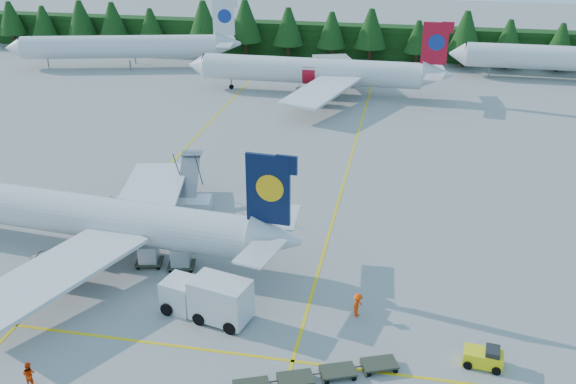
% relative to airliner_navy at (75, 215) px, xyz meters
% --- Properties ---
extents(ground, '(320.00, 320.00, 0.00)m').
position_rel_airliner_navy_xyz_m(ground, '(14.89, -5.18, -3.17)').
color(ground, gray).
rests_on(ground, ground).
extents(taxi_stripe_a, '(0.25, 120.00, 0.01)m').
position_rel_airliner_navy_xyz_m(taxi_stripe_a, '(0.89, 14.82, -3.16)').
color(taxi_stripe_a, yellow).
rests_on(taxi_stripe_a, ground).
extents(taxi_stripe_b, '(0.25, 120.00, 0.01)m').
position_rel_airliner_navy_xyz_m(taxi_stripe_b, '(20.89, 14.82, -3.16)').
color(taxi_stripe_b, yellow).
rests_on(taxi_stripe_b, ground).
extents(taxi_stripe_cross, '(80.00, 0.25, 0.01)m').
position_rel_airliner_navy_xyz_m(taxi_stripe_cross, '(14.89, -11.18, -3.16)').
color(taxi_stripe_cross, yellow).
rests_on(taxi_stripe_cross, ground).
extents(treeline_hedge, '(220.00, 4.00, 6.00)m').
position_rel_airliner_navy_xyz_m(treeline_hedge, '(14.89, 76.82, -0.17)').
color(treeline_hedge, black).
rests_on(treeline_hedge, ground).
extents(airliner_navy, '(36.22, 29.70, 10.53)m').
position_rel_airliner_navy_xyz_m(airliner_navy, '(0.00, 0.00, 0.00)').
color(airliner_navy, silver).
rests_on(airliner_navy, ground).
extents(airliner_red, '(39.30, 32.37, 11.43)m').
position_rel_airliner_navy_xyz_m(airliner_red, '(11.26, 51.00, 0.27)').
color(airliner_red, silver).
rests_on(airliner_red, ground).
extents(airliner_far_left, '(39.32, 12.56, 11.63)m').
position_rel_airliner_navy_xyz_m(airliner_far_left, '(-24.82, 60.78, 0.48)').
color(airliner_far_left, silver).
rests_on(airliner_far_left, ground).
extents(airliner_far_right, '(40.16, 4.18, 11.69)m').
position_rel_airliner_navy_xyz_m(airliner_far_right, '(51.60, 66.83, 0.50)').
color(airliner_far_right, silver).
rests_on(airliner_far_right, ground).
extents(airstairs, '(5.15, 6.99, 4.33)m').
position_rel_airliner_navy_xyz_m(airstairs, '(6.61, 8.98, -2.22)').
color(airstairs, silver).
rests_on(airstairs, ground).
extents(service_truck, '(7.00, 3.90, 3.19)m').
position_rel_airliner_navy_xyz_m(service_truck, '(13.85, -7.38, -1.59)').
color(service_truck, white).
rests_on(service_truck, ground).
extents(baggage_tug, '(2.61, 1.60, 1.33)m').
position_rel_airliner_navy_xyz_m(baggage_tug, '(33.12, -9.17, -2.51)').
color(baggage_tug, yellow).
rests_on(baggage_tug, ground).
extents(dolly_train, '(10.17, 5.73, 0.13)m').
position_rel_airliner_navy_xyz_m(dolly_train, '(22.72, -12.61, -2.75)').
color(dolly_train, '#353929').
rests_on(dolly_train, ground).
extents(uld_pair, '(5.17, 2.08, 1.64)m').
position_rel_airliner_navy_xyz_m(uld_pair, '(8.47, -1.64, -2.06)').
color(uld_pair, '#353929').
rests_on(uld_pair, ground).
extents(crew_a, '(0.82, 0.69, 1.93)m').
position_rel_airliner_navy_xyz_m(crew_a, '(2.89, -2.18, -2.20)').
color(crew_a, '#FF5B05').
rests_on(crew_a, ground).
extents(crew_b, '(0.85, 0.67, 1.74)m').
position_rel_airliner_navy_xyz_m(crew_b, '(5.30, -16.54, -2.30)').
color(crew_b, '#E63504').
rests_on(crew_b, ground).
extents(crew_c, '(0.75, 0.91, 1.88)m').
position_rel_airliner_navy_xyz_m(crew_c, '(24.57, -5.38, -2.23)').
color(crew_c, '#FF4005').
rests_on(crew_c, ground).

